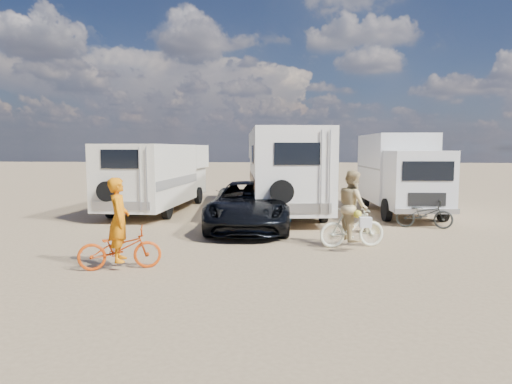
# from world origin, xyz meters

# --- Properties ---
(ground) EXTENTS (140.00, 140.00, 0.00)m
(ground) POSITION_xyz_m (0.00, 0.00, 0.00)
(ground) COLOR #9E825E
(ground) RESTS_ON ground
(rv_main) EXTENTS (3.53, 8.68, 3.26)m
(rv_main) POSITION_xyz_m (-0.35, 6.89, 1.63)
(rv_main) COLOR white
(rv_main) RESTS_ON ground
(rv_left) EXTENTS (2.66, 7.66, 2.71)m
(rv_left) POSITION_xyz_m (-5.48, 7.09, 1.36)
(rv_left) COLOR white
(rv_left) RESTS_ON ground
(box_truck) EXTENTS (2.47, 5.92, 3.12)m
(box_truck) POSITION_xyz_m (4.21, 6.70, 1.56)
(box_truck) COLOR silver
(box_truck) RESTS_ON ground
(dark_suv) EXTENTS (2.70, 5.47, 1.49)m
(dark_suv) POSITION_xyz_m (-1.37, 3.21, 0.75)
(dark_suv) COLOR black
(dark_suv) RESTS_ON ground
(bike_man) EXTENTS (1.82, 1.08, 0.90)m
(bike_man) POSITION_xyz_m (-3.65, -1.83, 0.45)
(bike_man) COLOR #C03E09
(bike_man) RESTS_ON ground
(bike_woman) EXTENTS (1.80, 0.88, 1.04)m
(bike_woman) POSITION_xyz_m (1.55, 0.68, 0.52)
(bike_woman) COLOR silver
(bike_woman) RESTS_ON ground
(rider_man) EXTENTS (0.60, 0.74, 1.77)m
(rider_man) POSITION_xyz_m (-3.65, -1.83, 0.89)
(rider_man) COLOR orange
(rider_man) RESTS_ON ground
(rider_woman) EXTENTS (0.88, 1.03, 1.83)m
(rider_woman) POSITION_xyz_m (1.55, 0.68, 0.91)
(rider_woman) COLOR tan
(rider_woman) RESTS_ON ground
(bike_parked) EXTENTS (1.83, 0.95, 0.92)m
(bike_parked) POSITION_xyz_m (4.25, 3.67, 0.46)
(bike_parked) COLOR #262826
(bike_parked) RESTS_ON ground
(cooler) EXTENTS (0.68, 0.57, 0.47)m
(cooler) POSITION_xyz_m (-0.35, 4.41, 0.23)
(cooler) COLOR #2D6397
(cooler) RESTS_ON ground
(crate) EXTENTS (0.49, 0.49, 0.33)m
(crate) POSITION_xyz_m (2.40, 2.75, 0.16)
(crate) COLOR olive
(crate) RESTS_ON ground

